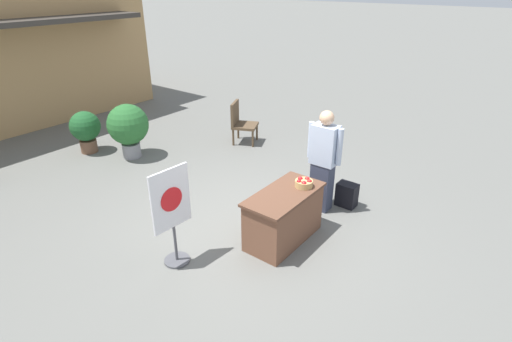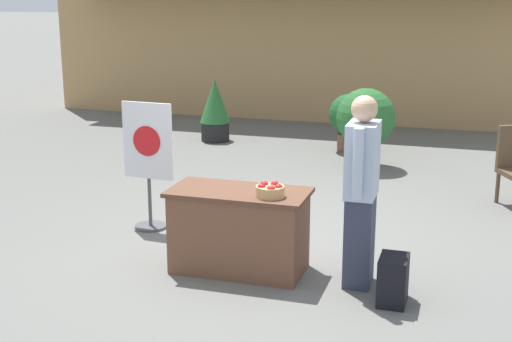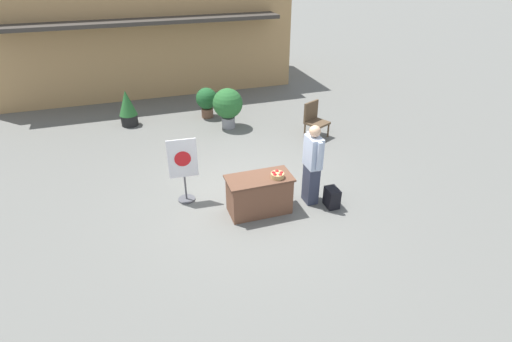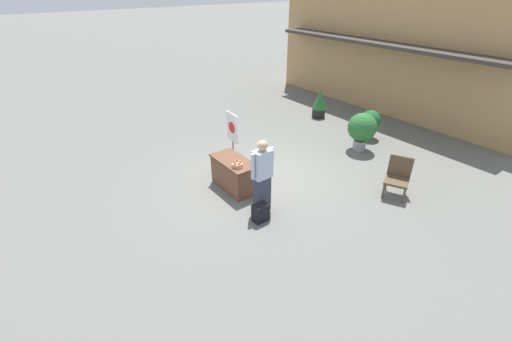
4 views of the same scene
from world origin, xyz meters
name	(u,v)px [view 2 (image 2 of 4)]	position (x,y,z in m)	size (l,w,h in m)	color
ground_plane	(257,249)	(0.00, 0.00, 0.00)	(120.00, 120.00, 0.00)	slate
storefront_building	(315,9)	(-1.44, 8.96, 2.16)	(10.55, 4.55, 4.31)	tan
display_table	(239,230)	(0.00, -0.59, 0.40)	(1.31, 0.65, 0.80)	brown
apple_basket	(270,190)	(0.34, -0.71, 0.86)	(0.26, 0.26, 0.13)	tan
person_visitor	(361,190)	(1.14, -0.58, 0.89)	(0.26, 0.61, 1.74)	#33384C
backpack	(393,280)	(1.49, -0.90, 0.21)	(0.24, 0.34, 0.42)	black
poster_board	(148,160)	(-1.35, 0.28, 0.79)	(0.60, 0.36, 1.43)	#4C4C51
potted_plant_near_left	(349,117)	(0.10, 4.80, 0.56)	(0.66, 0.66, 0.95)	brown
potted_plant_far_right	(215,109)	(-2.28, 4.89, 0.56)	(0.53, 0.53, 1.09)	black
potted_plant_far_left	(366,120)	(0.52, 3.80, 0.71)	(0.88, 0.88, 1.19)	gray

